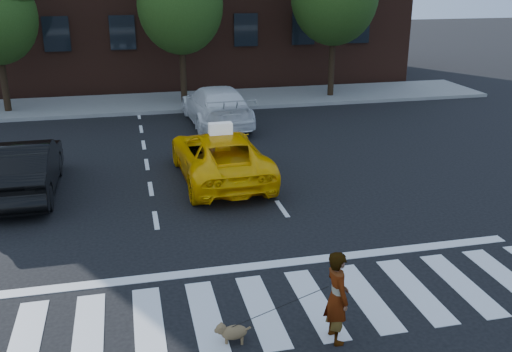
{
  "coord_description": "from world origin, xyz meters",
  "views": [
    {
      "loc": [
        -2.09,
        -8.55,
        5.72
      ],
      "look_at": [
        0.82,
        3.99,
        1.1
      ],
      "focal_mm": 40.0,
      "sensor_mm": 36.0,
      "label": 1
    }
  ],
  "objects_px": {
    "taxi": "(220,156)",
    "woman": "(337,297)",
    "white_suv": "(216,105)",
    "black_sedan": "(24,168)",
    "dog": "(231,332)"
  },
  "relations": [
    {
      "from": "taxi",
      "to": "woman",
      "type": "bearing_deg",
      "value": 91.65
    },
    {
      "from": "black_sedan",
      "to": "white_suv",
      "type": "relative_size",
      "value": 0.86
    },
    {
      "from": "taxi",
      "to": "woman",
      "type": "relative_size",
      "value": 3.16
    },
    {
      "from": "white_suv",
      "to": "woman",
      "type": "xyz_separation_m",
      "value": [
        -0.4,
        -14.38,
        0.03
      ]
    },
    {
      "from": "black_sedan",
      "to": "dog",
      "type": "bearing_deg",
      "value": 117.76
    },
    {
      "from": "black_sedan",
      "to": "white_suv",
      "type": "height_order",
      "value": "white_suv"
    },
    {
      "from": "taxi",
      "to": "dog",
      "type": "xyz_separation_m",
      "value": [
        -1.15,
        -7.8,
        -0.5
      ]
    },
    {
      "from": "taxi",
      "to": "white_suv",
      "type": "xyz_separation_m",
      "value": [
        0.93,
        6.28,
        0.06
      ]
    },
    {
      "from": "taxi",
      "to": "woman",
      "type": "xyz_separation_m",
      "value": [
        0.53,
        -8.1,
        0.1
      ]
    },
    {
      "from": "woman",
      "to": "taxi",
      "type": "bearing_deg",
      "value": 0.46
    },
    {
      "from": "taxi",
      "to": "white_suv",
      "type": "distance_m",
      "value": 6.35
    },
    {
      "from": "taxi",
      "to": "black_sedan",
      "type": "bearing_deg",
      "value": -2.09
    },
    {
      "from": "woman",
      "to": "white_suv",
      "type": "bearing_deg",
      "value": -4.86
    },
    {
      "from": "black_sedan",
      "to": "woman",
      "type": "relative_size",
      "value": 2.85
    },
    {
      "from": "taxi",
      "to": "black_sedan",
      "type": "height_order",
      "value": "black_sedan"
    }
  ]
}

